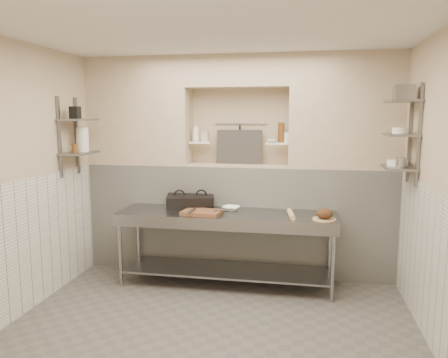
% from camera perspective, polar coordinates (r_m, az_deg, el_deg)
% --- Properties ---
extents(floor, '(4.00, 3.90, 0.10)m').
position_cam_1_polar(floor, '(4.45, -1.87, -19.90)').
color(floor, '#5E5953').
rests_on(floor, ground).
extents(ceiling, '(4.00, 3.90, 0.10)m').
position_cam_1_polar(ceiling, '(4.00, -2.08, 19.81)').
color(ceiling, silver).
rests_on(ceiling, ground).
extents(wall_left, '(0.10, 3.90, 2.80)m').
position_cam_1_polar(wall_left, '(4.84, -26.38, -0.30)').
color(wall_left, '#C3AD94').
rests_on(wall_left, ground).
extents(wall_back, '(4.00, 0.10, 2.80)m').
position_cam_1_polar(wall_back, '(5.92, 2.20, 1.98)').
color(wall_back, '#C3AD94').
rests_on(wall_back, ground).
extents(wall_front, '(4.00, 0.10, 2.80)m').
position_cam_1_polar(wall_front, '(2.12, -13.89, -9.86)').
color(wall_front, '#C3AD94').
rests_on(wall_front, ground).
extents(backwall_lower, '(4.00, 0.40, 1.40)m').
position_cam_1_polar(backwall_lower, '(5.80, 1.81, -5.18)').
color(backwall_lower, white).
rests_on(backwall_lower, floor).
extents(alcove_sill, '(1.30, 0.40, 0.02)m').
position_cam_1_polar(alcove_sill, '(5.68, 1.84, 1.81)').
color(alcove_sill, '#C3AD94').
rests_on(alcove_sill, backwall_lower).
extents(backwall_pillar_left, '(1.35, 0.40, 1.40)m').
position_cam_1_polar(backwall_pillar_left, '(5.99, -10.92, 8.62)').
color(backwall_pillar_left, '#C3AD94').
rests_on(backwall_pillar_left, backwall_lower).
extents(backwall_pillar_right, '(1.35, 0.40, 1.40)m').
position_cam_1_polar(backwall_pillar_right, '(5.60, 15.56, 8.50)').
color(backwall_pillar_right, '#C3AD94').
rests_on(backwall_pillar_right, backwall_lower).
extents(backwall_header, '(1.30, 0.40, 0.40)m').
position_cam_1_polar(backwall_header, '(5.67, 1.90, 13.85)').
color(backwall_header, '#C3AD94').
rests_on(backwall_header, backwall_lower).
extents(wainscot_left, '(0.02, 3.90, 1.40)m').
position_cam_1_polar(wainscot_left, '(4.95, -25.29, -8.35)').
color(wainscot_left, white).
rests_on(wainscot_left, floor).
extents(wainscot_right, '(0.02, 3.90, 1.40)m').
position_cam_1_polar(wainscot_right, '(4.22, 26.12, -11.27)').
color(wainscot_right, white).
rests_on(wainscot_right, floor).
extents(alcove_shelf_left, '(0.28, 0.16, 0.02)m').
position_cam_1_polar(alcove_shelf_left, '(5.75, -3.10, 4.78)').
color(alcove_shelf_left, white).
rests_on(alcove_shelf_left, backwall_lower).
extents(alcove_shelf_right, '(0.28, 0.16, 0.02)m').
position_cam_1_polar(alcove_shelf_right, '(5.60, 6.93, 4.64)').
color(alcove_shelf_right, white).
rests_on(alcove_shelf_right, backwall_lower).
extents(utensil_rail, '(0.70, 0.02, 0.02)m').
position_cam_1_polar(utensil_rail, '(5.81, 2.12, 7.29)').
color(utensil_rail, gray).
rests_on(utensil_rail, wall_back).
extents(hanging_steel, '(0.02, 0.02, 0.30)m').
position_cam_1_polar(hanging_steel, '(5.80, 2.08, 5.61)').
color(hanging_steel, black).
rests_on(hanging_steel, utensil_rail).
extents(splash_panel, '(0.60, 0.08, 0.45)m').
position_cam_1_polar(splash_panel, '(5.75, 2.00, 4.20)').
color(splash_panel, '#383330').
rests_on(splash_panel, alcove_sill).
extents(shelf_rail_left_a, '(0.03, 0.03, 0.95)m').
position_cam_1_polar(shelf_rail_left_a, '(5.81, -18.65, 5.39)').
color(shelf_rail_left_a, slate).
rests_on(shelf_rail_left_a, wall_left).
extents(shelf_rail_left_b, '(0.03, 0.03, 0.95)m').
position_cam_1_polar(shelf_rail_left_b, '(5.47, -20.68, 5.13)').
color(shelf_rail_left_b, slate).
rests_on(shelf_rail_left_b, wall_left).
extents(wall_shelf_left_lower, '(0.30, 0.50, 0.02)m').
position_cam_1_polar(wall_shelf_left_lower, '(5.59, -18.34, 3.24)').
color(wall_shelf_left_lower, slate).
rests_on(wall_shelf_left_lower, wall_left).
extents(wall_shelf_left_upper, '(0.30, 0.50, 0.03)m').
position_cam_1_polar(wall_shelf_left_upper, '(5.57, -18.52, 7.35)').
color(wall_shelf_left_upper, slate).
rests_on(wall_shelf_left_upper, wall_left).
extents(shelf_rail_right_a, '(0.03, 0.03, 1.05)m').
position_cam_1_polar(shelf_rail_right_a, '(5.20, 23.10, 5.42)').
color(shelf_rail_right_a, slate).
rests_on(shelf_rail_right_a, wall_right).
extents(shelf_rail_right_b, '(0.03, 0.03, 1.05)m').
position_cam_1_polar(shelf_rail_right_b, '(4.82, 24.13, 5.18)').
color(shelf_rail_right_b, slate).
rests_on(shelf_rail_right_b, wall_right).
extents(wall_shelf_right_lower, '(0.30, 0.50, 0.02)m').
position_cam_1_polar(wall_shelf_right_lower, '(5.01, 21.86, 1.38)').
color(wall_shelf_right_lower, slate).
rests_on(wall_shelf_right_lower, wall_right).
extents(wall_shelf_right_mid, '(0.30, 0.50, 0.02)m').
position_cam_1_polar(wall_shelf_right_mid, '(4.98, 22.08, 5.38)').
color(wall_shelf_right_mid, slate).
rests_on(wall_shelf_right_mid, wall_right).
extents(wall_shelf_right_upper, '(0.30, 0.50, 0.03)m').
position_cam_1_polar(wall_shelf_right_upper, '(4.98, 22.30, 9.40)').
color(wall_shelf_right_upper, slate).
rests_on(wall_shelf_right_upper, wall_right).
extents(prep_table, '(2.60, 0.70, 0.90)m').
position_cam_1_polar(prep_table, '(5.28, 0.26, -7.17)').
color(prep_table, gray).
rests_on(prep_table, floor).
extents(panini_press, '(0.66, 0.55, 0.16)m').
position_cam_1_polar(panini_press, '(5.52, -4.41, -2.93)').
color(panini_press, black).
rests_on(panini_press, prep_table).
extents(cutting_board, '(0.48, 0.37, 0.04)m').
position_cam_1_polar(cutting_board, '(5.16, -2.89, -4.37)').
color(cutting_board, brown).
rests_on(cutting_board, prep_table).
extents(knife_blade, '(0.22, 0.14, 0.01)m').
position_cam_1_polar(knife_blade, '(5.15, -0.06, -4.08)').
color(knife_blade, gray).
rests_on(knife_blade, cutting_board).
extents(tongs, '(0.05, 0.25, 0.02)m').
position_cam_1_polar(tongs, '(5.08, -4.27, -4.17)').
color(tongs, gray).
rests_on(tongs, cutting_board).
extents(mixing_bowl, '(0.24, 0.24, 0.05)m').
position_cam_1_polar(mixing_bowl, '(5.35, 0.92, -3.85)').
color(mixing_bowl, white).
rests_on(mixing_bowl, prep_table).
extents(rolling_pin, '(0.11, 0.40, 0.06)m').
position_cam_1_polar(rolling_pin, '(5.07, 8.75, -4.56)').
color(rolling_pin, '#D9AC82').
rests_on(rolling_pin, prep_table).
extents(bread_board, '(0.26, 0.26, 0.01)m').
position_cam_1_polar(bread_board, '(5.00, 12.95, -5.14)').
color(bread_board, '#D9AC82').
rests_on(bread_board, prep_table).
extents(bread_loaf, '(0.19, 0.19, 0.11)m').
position_cam_1_polar(bread_loaf, '(4.99, 12.97, -4.42)').
color(bread_loaf, '#4C2D19').
rests_on(bread_loaf, bread_board).
extents(bottle_soap, '(0.11, 0.11, 0.24)m').
position_cam_1_polar(bottle_soap, '(5.76, -3.69, 6.10)').
color(bottle_soap, white).
rests_on(bottle_soap, alcove_shelf_left).
extents(jar_alcove, '(0.09, 0.09, 0.13)m').
position_cam_1_polar(jar_alcove, '(5.75, -2.50, 5.56)').
color(jar_alcove, '#C3AD94').
rests_on(jar_alcove, alcove_shelf_left).
extents(bowl_alcove, '(0.14, 0.14, 0.04)m').
position_cam_1_polar(bowl_alcove, '(5.55, 6.22, 4.96)').
color(bowl_alcove, white).
rests_on(bowl_alcove, alcove_shelf_right).
extents(condiment_a, '(0.07, 0.07, 0.24)m').
position_cam_1_polar(condiment_a, '(5.58, 7.56, 6.01)').
color(condiment_a, '#5C3515').
rests_on(condiment_a, alcove_shelf_right).
extents(condiment_b, '(0.06, 0.06, 0.25)m').
position_cam_1_polar(condiment_b, '(5.61, 7.37, 6.05)').
color(condiment_b, '#5C3515').
rests_on(condiment_b, alcove_shelf_right).
extents(condiment_c, '(0.07, 0.07, 0.13)m').
position_cam_1_polar(condiment_c, '(5.58, 8.24, 5.39)').
color(condiment_c, white).
rests_on(condiment_c, alcove_shelf_right).
extents(jug_left, '(0.15, 0.15, 0.30)m').
position_cam_1_polar(jug_left, '(5.65, -18.00, 4.94)').
color(jug_left, white).
rests_on(jug_left, wall_shelf_left_lower).
extents(jar_left, '(0.07, 0.07, 0.11)m').
position_cam_1_polar(jar_left, '(5.49, -18.92, 3.84)').
color(jar_left, '#5C3515').
rests_on(jar_left, wall_shelf_left_lower).
extents(box_left_upper, '(0.10, 0.10, 0.15)m').
position_cam_1_polar(box_left_upper, '(5.52, -18.87, 8.21)').
color(box_left_upper, black).
rests_on(box_left_upper, wall_shelf_left_upper).
extents(bowl_right, '(0.22, 0.22, 0.06)m').
position_cam_1_polar(bowl_right, '(5.09, 21.69, 2.00)').
color(bowl_right, white).
rests_on(bowl_right, wall_shelf_right_lower).
extents(canister_right, '(0.10, 0.10, 0.10)m').
position_cam_1_polar(canister_right, '(4.91, 22.11, 2.00)').
color(canister_right, gray).
rests_on(canister_right, wall_shelf_right_lower).
extents(bowl_right_mid, '(0.17, 0.17, 0.06)m').
position_cam_1_polar(bowl_right_mid, '(5.01, 22.04, 5.89)').
color(bowl_right_mid, white).
rests_on(bowl_right_mid, wall_shelf_right_mid).
extents(basket_right, '(0.20, 0.24, 0.15)m').
position_cam_1_polar(basket_right, '(4.94, 22.45, 10.41)').
color(basket_right, gray).
rests_on(basket_right, wall_shelf_right_upper).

